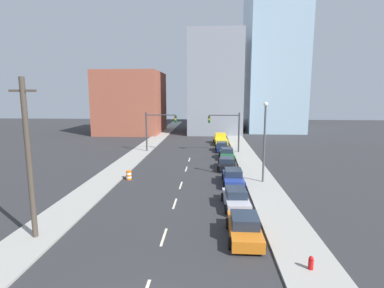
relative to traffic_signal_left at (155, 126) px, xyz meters
The scene contains 23 objects.
sidewalk_left 9.73m from the traffic_signal_left, 105.54° to the left, with size 3.24×88.83×0.14m.
sidewalk_right 16.62m from the traffic_signal_left, 31.99° to the left, with size 3.24×88.83×0.14m.
lane_stripe_at_8m 29.09m from the traffic_signal_left, 78.68° to the right, with size 0.16×2.40×0.01m, color beige.
lane_stripe_at_13m 23.43m from the traffic_signal_left, 75.82° to the right, with size 0.16×2.40×0.01m, color beige.
lane_stripe_at_19m 18.67m from the traffic_signal_left, 71.93° to the right, with size 0.16×2.40×0.01m, color beige.
lane_stripe_at_25m 12.77m from the traffic_signal_left, 62.17° to the right, with size 0.16×2.40×0.01m, color beige.
lane_stripe_at_31m 8.77m from the traffic_signal_left, 43.38° to the right, with size 0.16×2.40×0.01m, color beige.
building_brick_left 26.51m from the traffic_signal_left, 112.34° to the left, with size 14.00×16.00×14.10m.
building_office_center 30.79m from the traffic_signal_left, 71.50° to the left, with size 12.00×20.00×22.72m.
building_glass_right 42.79m from the traffic_signal_left, 53.62° to the left, with size 13.00×20.00×37.45m.
traffic_signal_left is the anchor object (origin of this frame).
traffic_signal_right 11.47m from the traffic_signal_left, ahead, with size 4.87×0.35×6.19m.
utility_pole_left_near 29.04m from the traffic_signal_left, 94.44° to the right, with size 1.60×0.32×9.84m.
traffic_barrel 16.06m from the traffic_signal_left, 90.04° to the right, with size 0.56×0.56×0.95m.
street_lamp 21.21m from the traffic_signal_left, 49.14° to the right, with size 0.44×0.44×8.14m.
fire_hydrant 34.51m from the traffic_signal_left, 66.62° to the right, with size 0.26×0.26×0.84m.
sedan_orange 30.24m from the traffic_signal_left, 69.19° to the right, with size 2.14×4.51×1.51m.
sedan_silver 25.32m from the traffic_signal_left, 65.05° to the right, with size 2.24×4.56×1.50m.
sedan_blue 20.12m from the traffic_signal_left, 56.91° to the right, with size 2.15×4.74×1.52m.
sedan_black 15.07m from the traffic_signal_left, 44.29° to the right, with size 2.33×4.57×1.36m.
sedan_green 12.16m from the traffic_signal_left, 21.70° to the right, with size 2.13×4.35×1.48m.
sedan_navy 11.02m from the traffic_signal_left, ahead, with size 2.09×4.42×1.42m.
pickup_truck_yellow 13.77m from the traffic_signal_left, 38.95° to the left, with size 2.69×5.82×1.93m.
Camera 1 is at (2.85, -9.82, 8.79)m, focal length 28.00 mm.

